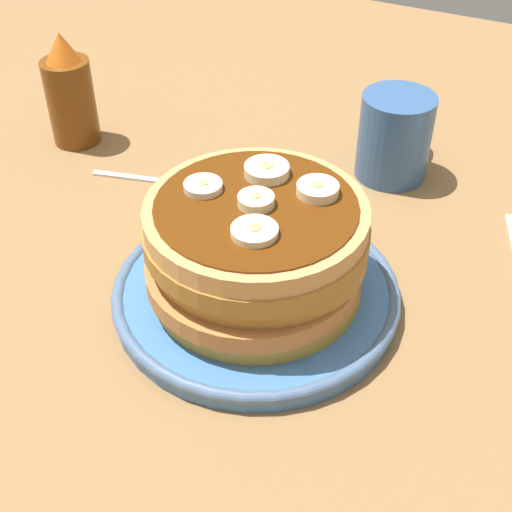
% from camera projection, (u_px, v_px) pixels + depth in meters
% --- Properties ---
extents(ground_plane, '(1.40, 1.40, 0.03)m').
position_uv_depth(ground_plane, '(256.00, 313.00, 0.58)').
color(ground_plane, olive).
extents(plate, '(0.23, 0.23, 0.02)m').
position_uv_depth(plate, '(256.00, 292.00, 0.56)').
color(plate, '#3F72B2').
rests_on(plate, ground_plane).
extents(pancake_stack, '(0.18, 0.17, 0.08)m').
position_uv_depth(pancake_stack, '(255.00, 247.00, 0.53)').
color(pancake_stack, '#B58B31').
rests_on(pancake_stack, plate).
extents(banana_slice_0, '(0.03, 0.03, 0.01)m').
position_uv_depth(banana_slice_0, '(261.00, 204.00, 0.50)').
color(banana_slice_0, '#F7F0B7').
rests_on(banana_slice_0, pancake_stack).
extents(banana_slice_1, '(0.03, 0.03, 0.01)m').
position_uv_depth(banana_slice_1, '(254.00, 232.00, 0.48)').
color(banana_slice_1, '#FDEABC').
rests_on(banana_slice_1, pancake_stack).
extents(banana_slice_2, '(0.03, 0.03, 0.01)m').
position_uv_depth(banana_slice_2, '(318.00, 190.00, 0.52)').
color(banana_slice_2, '#FBE9B8').
rests_on(banana_slice_2, pancake_stack).
extents(banana_slice_3, '(0.04, 0.04, 0.01)m').
position_uv_depth(banana_slice_3, '(267.00, 171.00, 0.54)').
color(banana_slice_3, '#EFE8C1').
rests_on(banana_slice_3, pancake_stack).
extents(banana_slice_4, '(0.03, 0.03, 0.01)m').
position_uv_depth(banana_slice_4, '(201.00, 189.00, 0.52)').
color(banana_slice_4, beige).
rests_on(banana_slice_4, pancake_stack).
extents(coffee_mug, '(0.10, 0.07, 0.09)m').
position_uv_depth(coffee_mug, '(396.00, 134.00, 0.69)').
color(coffee_mug, '#33598C').
rests_on(coffee_mug, ground_plane).
extents(fork, '(0.04, 0.13, 0.01)m').
position_uv_depth(fork, '(162.00, 180.00, 0.70)').
color(fork, silver).
rests_on(fork, ground_plane).
extents(syrup_bottle, '(0.05, 0.05, 0.12)m').
position_uv_depth(syrup_bottle, '(70.00, 95.00, 0.73)').
color(syrup_bottle, brown).
rests_on(syrup_bottle, ground_plane).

